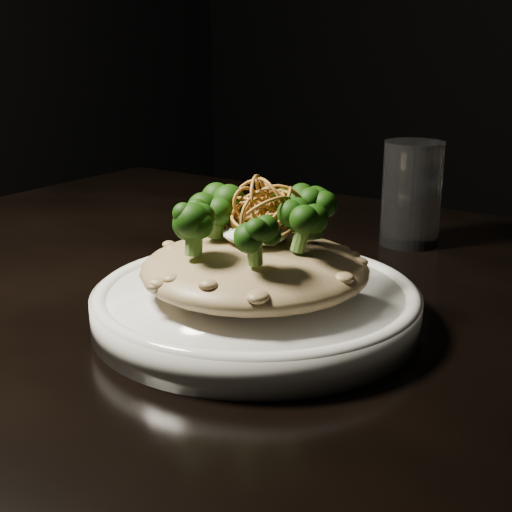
{
  "coord_description": "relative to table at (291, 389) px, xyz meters",
  "views": [
    {
      "loc": [
        0.29,
        -0.49,
        0.97
      ],
      "look_at": [
        -0.0,
        -0.05,
        0.81
      ],
      "focal_mm": 50.0,
      "sensor_mm": 36.0,
      "label": 1
    }
  ],
  "objects": [
    {
      "name": "table",
      "position": [
        0.0,
        0.0,
        0.0
      ],
      "size": [
        1.1,
        0.8,
        0.75
      ],
      "color": "black",
      "rests_on": "ground"
    },
    {
      "name": "plate",
      "position": [
        -0.0,
        -0.05,
        0.1
      ],
      "size": [
        0.26,
        0.26,
        0.03
      ],
      "primitive_type": "cylinder",
      "color": "white",
      "rests_on": "table"
    },
    {
      "name": "risotto",
      "position": [
        0.0,
        -0.06,
        0.13
      ],
      "size": [
        0.18,
        0.18,
        0.04
      ],
      "primitive_type": "ellipsoid",
      "color": "brown",
      "rests_on": "plate"
    },
    {
      "name": "broccoli",
      "position": [
        0.0,
        -0.06,
        0.17
      ],
      "size": [
        0.11,
        0.11,
        0.04
      ],
      "primitive_type": null,
      "color": "black",
      "rests_on": "risotto"
    },
    {
      "name": "cheese",
      "position": [
        -0.0,
        -0.05,
        0.16
      ],
      "size": [
        0.05,
        0.05,
        0.01
      ],
      "primitive_type": "ellipsoid",
      "color": "white",
      "rests_on": "risotto"
    },
    {
      "name": "shallots",
      "position": [
        0.0,
        -0.05,
        0.18
      ],
      "size": [
        0.04,
        0.04,
        0.03
      ],
      "primitive_type": null,
      "color": "olive",
      "rests_on": "cheese"
    },
    {
      "name": "drinking_glass",
      "position": [
        0.01,
        0.22,
        0.14
      ],
      "size": [
        0.07,
        0.07,
        0.11
      ],
      "primitive_type": "cylinder",
      "rotation": [
        0.0,
        0.0,
        0.15
      ],
      "color": "silver",
      "rests_on": "table"
    }
  ]
}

